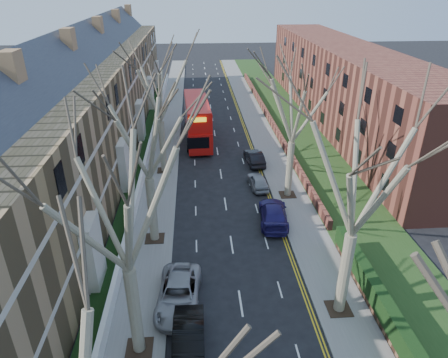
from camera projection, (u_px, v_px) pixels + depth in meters
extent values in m
cube|color=slate|center=(167.00, 134.00, 50.44)|extent=(3.00, 102.00, 0.12)
cube|color=slate|center=(261.00, 131.00, 51.23)|extent=(3.00, 102.00, 0.12)
cube|color=olive|center=(83.00, 117.00, 40.58)|extent=(9.00, 78.00, 10.00)
cube|color=#33353E|center=(73.00, 56.00, 37.90)|extent=(4.67, 78.00, 4.67)
cube|color=beige|center=(129.00, 130.00, 41.55)|extent=(0.12, 78.00, 0.35)
cube|color=beige|center=(125.00, 97.00, 39.98)|extent=(0.12, 78.00, 0.35)
cube|color=brown|center=(343.00, 84.00, 53.35)|extent=(8.00, 54.00, 10.00)
cube|color=brown|center=(269.00, 118.00, 54.69)|extent=(0.35, 54.00, 0.90)
cube|color=white|center=(148.00, 155.00, 42.95)|extent=(0.30, 78.00, 1.00)
cube|color=#203E16|center=(296.00, 130.00, 51.49)|extent=(6.00, 102.00, 0.06)
cylinder|color=#776D55|center=(135.00, 311.00, 19.83)|extent=(0.64, 0.64, 5.25)
cube|color=#2D2116|center=(140.00, 348.00, 20.99)|extent=(1.40, 1.40, 0.05)
cylinder|color=#776D55|center=(152.00, 210.00, 28.79)|extent=(0.64, 0.64, 5.07)
cube|color=#2D2116|center=(155.00, 238.00, 29.91)|extent=(1.40, 1.40, 0.05)
cylinder|color=#776D55|center=(163.00, 146.00, 39.45)|extent=(0.60, 0.60, 5.25)
cube|color=#2D2116|center=(164.00, 170.00, 40.62)|extent=(1.40, 1.40, 0.05)
cylinder|color=#776D55|center=(345.00, 274.00, 22.36)|extent=(0.64, 0.64, 5.25)
cube|color=#2D2116|center=(339.00, 309.00, 23.53)|extent=(1.40, 1.40, 0.05)
cylinder|color=#776D55|center=(289.00, 169.00, 34.89)|extent=(0.60, 0.60, 5.07)
cube|color=#2D2116|center=(287.00, 195.00, 36.02)|extent=(1.40, 1.40, 0.05)
cube|color=red|center=(198.00, 128.00, 48.09)|extent=(3.22, 11.74, 2.32)
cube|color=red|center=(197.00, 110.00, 47.10)|extent=(3.19, 11.16, 2.11)
cube|color=black|center=(197.00, 124.00, 47.88)|extent=(3.19, 10.81, 0.95)
cube|color=black|center=(197.00, 109.00, 47.05)|extent=(3.18, 10.58, 0.95)
imported|color=black|center=(189.00, 341.00, 20.62)|extent=(1.66, 4.68, 1.54)
imported|color=#96959A|center=(179.00, 294.00, 23.75)|extent=(2.88, 5.57, 1.50)
imported|color=navy|center=(273.00, 213.00, 31.90)|extent=(2.72, 5.51, 1.54)
imported|color=gray|center=(258.00, 181.00, 37.30)|extent=(1.87, 3.92, 1.29)
imported|color=black|center=(254.00, 158.00, 42.10)|extent=(1.89, 4.44, 1.42)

